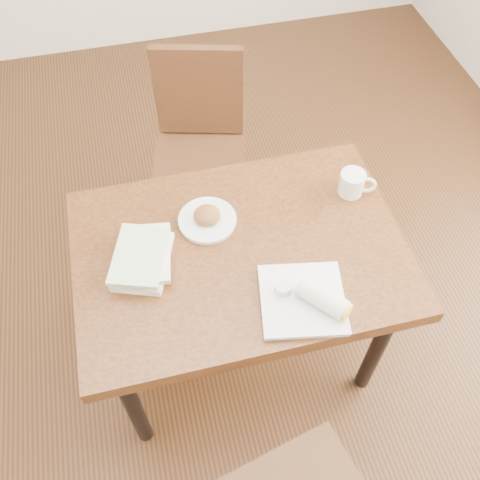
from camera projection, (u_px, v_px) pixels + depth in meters
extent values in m
cube|color=#472814|center=(240.00, 344.00, 2.46)|extent=(4.00, 5.00, 0.01)
cube|color=brown|center=(240.00, 254.00, 1.88)|extent=(1.15, 0.80, 0.06)
cylinder|color=black|center=(133.00, 405.00, 1.94)|extent=(0.06, 0.06, 0.69)
cylinder|color=black|center=(377.00, 347.00, 2.07)|extent=(0.06, 0.06, 0.69)
cylinder|color=black|center=(115.00, 270.00, 2.29)|extent=(0.06, 0.06, 0.69)
cylinder|color=black|center=(326.00, 228.00, 2.42)|extent=(0.06, 0.06, 0.69)
cylinder|color=#4B2D15|center=(316.00, 455.00, 1.95)|extent=(0.04, 0.04, 0.45)
cylinder|color=#4F2B16|center=(239.00, 172.00, 2.79)|extent=(0.04, 0.04, 0.45)
cylinder|color=#4F2B16|center=(170.00, 171.00, 2.80)|extent=(0.04, 0.04, 0.45)
cylinder|color=#4F2B16|center=(237.00, 227.00, 2.58)|extent=(0.04, 0.04, 0.45)
cylinder|color=#4F2B16|center=(163.00, 225.00, 2.58)|extent=(0.04, 0.04, 0.45)
cube|color=#4F2B16|center=(199.00, 163.00, 2.49)|extent=(0.51, 0.51, 0.04)
cube|color=#4F2B16|center=(199.00, 92.00, 2.40)|extent=(0.40, 0.14, 0.45)
cylinder|color=white|center=(207.00, 221.00, 1.92)|extent=(0.21, 0.21, 0.01)
cylinder|color=white|center=(207.00, 219.00, 1.91)|extent=(0.21, 0.21, 0.01)
ellipsoid|color=#B27538|center=(207.00, 215.00, 1.89)|extent=(0.12, 0.11, 0.05)
cylinder|color=white|center=(352.00, 183.00, 1.97)|extent=(0.09, 0.09, 0.09)
torus|color=white|center=(366.00, 185.00, 1.97)|extent=(0.07, 0.04, 0.08)
cylinder|color=tan|center=(354.00, 175.00, 1.94)|extent=(0.08, 0.08, 0.01)
cylinder|color=#F2E5CC|center=(354.00, 174.00, 1.94)|extent=(0.06, 0.06, 0.00)
cube|color=white|center=(302.00, 300.00, 1.72)|extent=(0.31, 0.31, 0.02)
cube|color=white|center=(303.00, 299.00, 1.71)|extent=(0.31, 0.31, 0.01)
cylinder|color=white|center=(322.00, 298.00, 1.67)|extent=(0.16, 0.17, 0.07)
cylinder|color=yellow|center=(345.00, 312.00, 1.64)|extent=(0.06, 0.06, 0.06)
cylinder|color=silver|center=(283.00, 288.00, 1.71)|extent=(0.06, 0.06, 0.03)
cylinder|color=red|center=(283.00, 286.00, 1.70)|extent=(0.05, 0.05, 0.01)
cube|color=white|center=(143.00, 261.00, 1.81)|extent=(0.24, 0.29, 0.03)
cube|color=silver|center=(146.00, 254.00, 1.79)|extent=(0.20, 0.26, 0.02)
cube|color=#8FB377|center=(139.00, 255.00, 1.77)|extent=(0.24, 0.29, 0.02)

